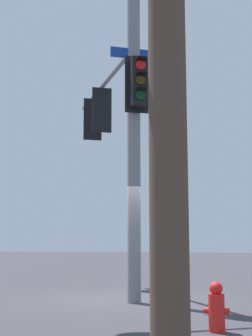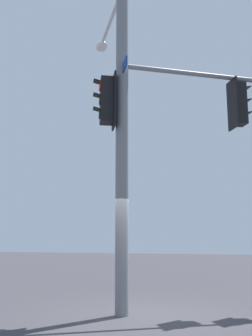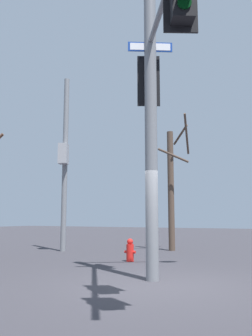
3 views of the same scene
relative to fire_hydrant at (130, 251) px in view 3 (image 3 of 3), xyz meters
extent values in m
plane|color=#353339|center=(-2.24, 3.31, -0.34)|extent=(80.00, 80.00, 0.00)
cylinder|color=slate|center=(-2.00, 2.89, 3.66)|extent=(0.30, 0.30, 8.01)
cylinder|color=black|center=(-3.72, 5.63, 4.32)|extent=(0.21, 0.13, 0.22)
cube|color=black|center=(-1.80, 2.58, 4.45)|extent=(0.46, 0.43, 1.10)
cube|color=black|center=(-1.88, 2.73, 4.45)|extent=(0.52, 0.29, 1.30)
cylinder|color=red|center=(-1.72, 2.43, 4.79)|extent=(0.21, 0.13, 0.22)
cube|color=black|center=(-1.69, 2.36, 4.91)|extent=(0.26, 0.24, 0.06)
cylinder|color=#352504|center=(-1.72, 2.43, 4.45)|extent=(0.21, 0.13, 0.22)
cube|color=black|center=(-1.69, 2.36, 4.57)|extent=(0.26, 0.24, 0.06)
cylinder|color=black|center=(-1.72, 2.43, 4.11)|extent=(0.21, 0.13, 0.22)
cube|color=black|center=(-1.69, 2.36, 4.23)|extent=(0.26, 0.24, 0.06)
cube|color=navy|center=(-2.00, 2.89, 5.25)|extent=(0.97, 0.57, 0.24)
cube|color=white|center=(-2.01, 2.90, 5.25)|extent=(0.87, 0.51, 0.18)
cylinder|color=slate|center=(4.08, -1.82, 3.46)|extent=(0.23, 0.23, 7.61)
cube|color=#99999E|center=(3.93, -1.50, 3.77)|extent=(0.54, 0.59, 0.87)
cylinder|color=red|center=(0.00, 0.00, -0.07)|extent=(0.24, 0.24, 0.55)
sphere|color=red|center=(0.00, 0.00, 0.29)|extent=(0.20, 0.20, 0.20)
cylinder|color=red|center=(-0.14, 0.00, -0.04)|extent=(0.10, 0.09, 0.09)
cylinder|color=red|center=(0.14, 0.00, -0.04)|extent=(0.10, 0.09, 0.09)
cylinder|color=#4D3C31|center=(0.06, -4.19, 2.28)|extent=(0.27, 0.27, 5.24)
cylinder|color=#4D3C31|center=(-0.27, -3.63, 3.70)|extent=(1.20, 0.77, 0.64)
cylinder|color=#4D3C31|center=(-0.66, -4.35, 4.74)|extent=(0.43, 1.53, 1.55)
cylinder|color=#4D3C31|center=(-0.29, -4.61, 4.81)|extent=(0.95, 0.81, 0.74)
camera|label=1|loc=(0.67, -7.53, 1.01)|focal=52.17mm
camera|label=2|loc=(6.23, 5.73, 1.23)|focal=41.51mm
camera|label=3|loc=(-5.17, 10.43, 1.07)|focal=37.46mm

